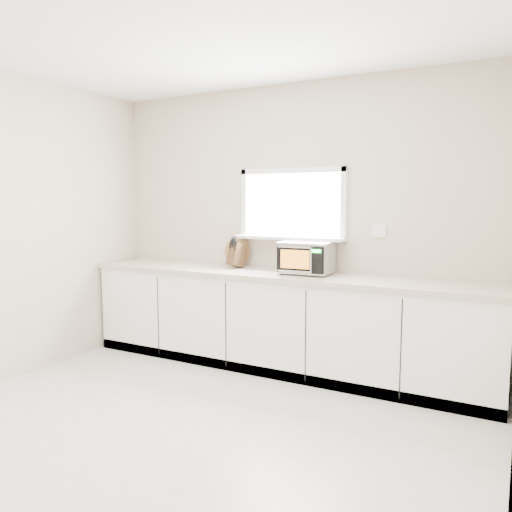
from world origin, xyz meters
The scene contains 8 objects.
ground centered at (0.00, 0.00, 0.00)m, with size 4.00×4.00×0.00m, color beige.
back_wall centered at (0.00, 2.00, 1.36)m, with size 4.00×0.17×2.70m.
cabinets centered at (0.00, 1.70, 0.44)m, with size 3.92×0.60×0.88m, color white.
countertop centered at (0.00, 1.69, 0.90)m, with size 3.92×0.64×0.04m, color beige.
microwave centered at (0.26, 1.75, 1.07)m, with size 0.48×0.39×0.30m.
knife_block centered at (-0.51, 1.80, 1.06)m, with size 0.15×0.24×0.32m.
cutting_board centered at (-0.59, 1.94, 1.07)m, with size 0.29×0.29×0.02m, color olive.
coffee_grinder centered at (0.29, 1.85, 1.01)m, with size 0.12×0.12×0.19m.
Camera 1 is at (2.00, -2.45, 1.59)m, focal length 35.00 mm.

